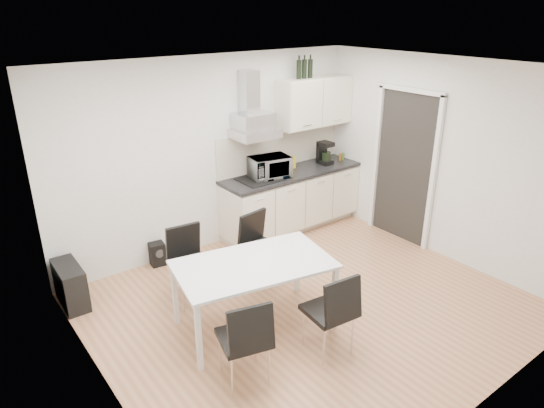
% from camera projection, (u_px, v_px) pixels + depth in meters
% --- Properties ---
extents(ground, '(4.50, 4.50, 0.00)m').
position_uv_depth(ground, '(308.00, 305.00, 5.50)').
color(ground, tan).
rests_on(ground, ground).
extents(wall_back, '(4.50, 0.10, 2.60)m').
position_uv_depth(wall_back, '(212.00, 155.00, 6.48)').
color(wall_back, white).
rests_on(wall_back, ground).
extents(wall_front, '(4.50, 0.10, 2.60)m').
position_uv_depth(wall_front, '(494.00, 279.00, 3.54)').
color(wall_front, white).
rests_on(wall_front, ground).
extents(wall_left, '(0.10, 4.00, 2.60)m').
position_uv_depth(wall_left, '(94.00, 264.00, 3.74)').
color(wall_left, white).
rests_on(wall_left, ground).
extents(wall_right, '(0.10, 4.00, 2.60)m').
position_uv_depth(wall_right, '(441.00, 160.00, 6.27)').
color(wall_right, white).
rests_on(wall_right, ground).
extents(ceiling, '(4.50, 4.50, 0.00)m').
position_uv_depth(ceiling, '(316.00, 70.00, 4.51)').
color(ceiling, white).
rests_on(ceiling, wall_back).
extents(doorway, '(0.08, 1.04, 2.10)m').
position_uv_depth(doorway, '(403.00, 168.00, 6.75)').
color(doorway, white).
rests_on(doorway, ground).
extents(kitchenette, '(2.22, 0.64, 2.52)m').
position_uv_depth(kitchenette, '(292.00, 176.00, 7.13)').
color(kitchenette, beige).
rests_on(kitchenette, ground).
extents(dining_table, '(1.70, 1.18, 0.75)m').
position_uv_depth(dining_table, '(254.00, 269.00, 4.90)').
color(dining_table, white).
rests_on(dining_table, ground).
extents(chair_far_left, '(0.50, 0.55, 0.88)m').
position_uv_depth(chair_far_left, '(191.00, 266.00, 5.44)').
color(chair_far_left, black).
rests_on(chair_far_left, ground).
extents(chair_far_right, '(0.50, 0.56, 0.88)m').
position_uv_depth(chair_far_right, '(263.00, 250.00, 5.80)').
color(chair_far_right, black).
rests_on(chair_far_right, ground).
extents(chair_near_left, '(0.55, 0.60, 0.88)m').
position_uv_depth(chair_near_left, '(244.00, 339.00, 4.25)').
color(chair_near_left, black).
rests_on(chair_near_left, ground).
extents(chair_near_right, '(0.49, 0.54, 0.88)m').
position_uv_depth(chair_near_right, '(328.00, 312.00, 4.63)').
color(chair_near_right, black).
rests_on(chair_near_right, ground).
extents(guitar_amp, '(0.27, 0.59, 0.49)m').
position_uv_depth(guitar_amp, '(70.00, 285.00, 5.44)').
color(guitar_amp, black).
rests_on(guitar_amp, ground).
extents(floor_speaker, '(0.21, 0.19, 0.31)m').
position_uv_depth(floor_speaker, '(157.00, 254.00, 6.31)').
color(floor_speaker, black).
rests_on(floor_speaker, ground).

